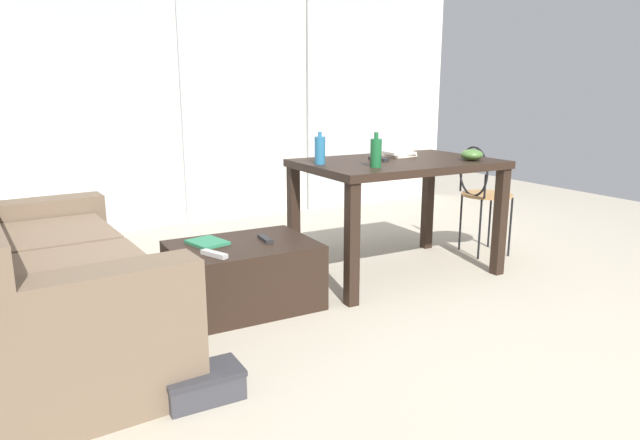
{
  "coord_description": "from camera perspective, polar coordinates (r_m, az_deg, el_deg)",
  "views": [
    {
      "loc": [
        -1.94,
        -1.68,
        1.26
      ],
      "look_at": [
        -0.23,
        1.41,
        0.44
      ],
      "focal_mm": 31.6,
      "sensor_mm": 36.0,
      "label": 1
    }
  ],
  "objects": [
    {
      "name": "tv_remote_on_table",
      "position": [
        3.83,
        5.94,
        6.17
      ],
      "size": [
        0.07,
        0.16,
        0.02
      ],
      "primitive_type": "cube",
      "rotation": [
        0.0,
        0.0,
        0.16
      ],
      "color": "#232326",
      "rests_on": "craft_table"
    },
    {
      "name": "bottle_far",
      "position": [
        3.61,
        -0.01,
        7.09
      ],
      "size": [
        0.07,
        0.07,
        0.2
      ],
      "color": "teal",
      "rests_on": "craft_table"
    },
    {
      "name": "ground_plane",
      "position": [
        3.86,
        3.05,
        -5.97
      ],
      "size": [
        8.64,
        8.64,
        0.0
      ],
      "primitive_type": "plane",
      "color": "#B2A893"
    },
    {
      "name": "wire_chair",
      "position": [
        4.48,
        15.93,
        3.25
      ],
      "size": [
        0.38,
        0.41,
        0.84
      ],
      "color": "#B7844C",
      "rests_on": "ground"
    },
    {
      "name": "shoebox",
      "position": [
        2.48,
        -11.76,
        -15.97
      ],
      "size": [
        0.32,
        0.2,
        0.13
      ],
      "color": "#38383D",
      "rests_on": "ground"
    },
    {
      "name": "craft_table",
      "position": [
        3.87,
        7.82,
        4.46
      ],
      "size": [
        1.3,
        0.86,
        0.79
      ],
      "color": "black",
      "rests_on": "ground"
    },
    {
      "name": "bottle_near",
      "position": [
        3.48,
        5.69,
        6.81
      ],
      "size": [
        0.07,
        0.07,
        0.21
      ],
      "color": "#195B2D",
      "rests_on": "craft_table"
    },
    {
      "name": "book_stack",
      "position": [
        4.09,
        7.76,
        6.69
      ],
      "size": [
        0.21,
        0.25,
        0.04
      ],
      "color": "silver",
      "rests_on": "craft_table"
    },
    {
      "name": "wall_back",
      "position": [
        5.63,
        -9.1,
        13.86
      ],
      "size": [
        5.12,
        0.1,
        2.69
      ],
      "primitive_type": "cube",
      "color": "silver",
      "rests_on": "ground"
    },
    {
      "name": "bowl",
      "position": [
        3.94,
        15.13,
        6.4
      ],
      "size": [
        0.15,
        0.15,
        0.08
      ],
      "primitive_type": "ellipsoid",
      "color": "#477033",
      "rests_on": "craft_table"
    },
    {
      "name": "magazine",
      "position": [
        3.32,
        -11.34,
        -2.23
      ],
      "size": [
        0.23,
        0.26,
        0.02
      ],
      "primitive_type": "cube",
      "rotation": [
        0.0,
        0.0,
        0.25
      ],
      "color": "#2D7F56",
      "rests_on": "coffee_table"
    },
    {
      "name": "tv_remote_secondary",
      "position": [
        3.07,
        -10.67,
        -3.41
      ],
      "size": [
        0.11,
        0.18,
        0.02
      ],
      "primitive_type": "cube",
      "rotation": [
        0.0,
        0.0,
        0.41
      ],
      "color": "#B7B7B2",
      "rests_on": "coffee_table"
    },
    {
      "name": "curtains",
      "position": [
        5.55,
        -8.72,
        11.87
      ],
      "size": [
        3.64,
        0.03,
        2.3
      ],
      "color": "#B2B7BC",
      "rests_on": "ground"
    },
    {
      "name": "coffee_table",
      "position": [
        3.35,
        -7.75,
        -5.55
      ],
      "size": [
        0.82,
        0.59,
        0.39
      ],
      "color": "black",
      "rests_on": "ground"
    },
    {
      "name": "tv_remote_primary",
      "position": [
        3.34,
        -5.57,
        -1.91
      ],
      "size": [
        0.06,
        0.16,
        0.02
      ],
      "primitive_type": "cube",
      "rotation": [
        0.0,
        0.0,
        -0.07
      ],
      "color": "#232326",
      "rests_on": "coffee_table"
    },
    {
      "name": "couch",
      "position": [
        3.07,
        -26.04,
        -6.35
      ],
      "size": [
        0.99,
        1.88,
        0.77
      ],
      "color": "brown",
      "rests_on": "ground"
    }
  ]
}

